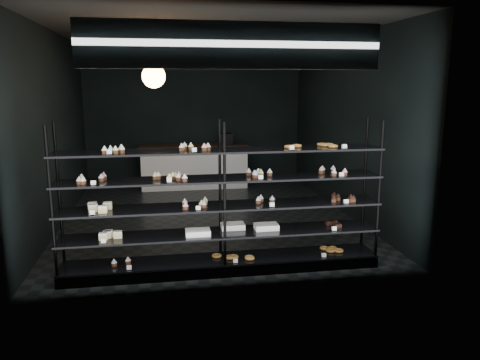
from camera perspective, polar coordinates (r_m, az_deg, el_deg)
The scene contains 5 objects.
room at distance 8.12m, azimuth -3.99°, elevation 6.37°, with size 5.01×6.01×3.20m.
display_shelf at distance 5.89m, azimuth -2.38°, elevation -5.29°, with size 4.00×0.50×1.91m.
signage at distance 5.19m, azimuth -0.81°, elevation 16.11°, with size 3.30×0.05×0.50m.
pendant_lamp at distance 7.10m, azimuth -10.48°, elevation 12.32°, with size 0.34×0.34×0.90m.
service_counter at distance 10.73m, azimuth -5.55°, elevation 1.74°, with size 2.46×0.65×1.23m.
Camera 1 is at (-0.80, -8.04, 2.35)m, focal length 35.00 mm.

